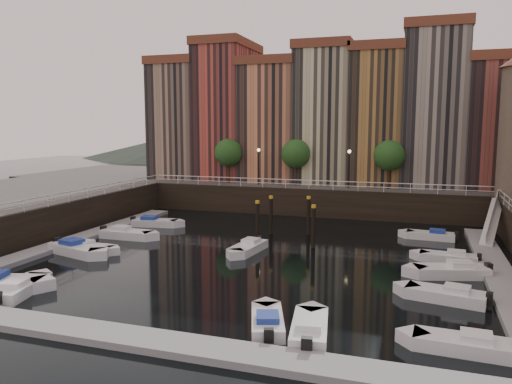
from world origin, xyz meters
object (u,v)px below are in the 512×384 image
(boat_left_2, at_px, (89,248))
(boat_left_0, at_px, (1,283))
(gangway, at_px, (492,218))
(mooring_pilings, at_px, (287,220))
(boat_left_1, at_px, (77,249))

(boat_left_2, bearing_deg, boat_left_0, -84.46)
(gangway, distance_m, mooring_pilings, 17.31)
(boat_left_1, relative_size, boat_left_2, 1.26)
(gangway, height_order, mooring_pilings, gangway)
(boat_left_2, bearing_deg, boat_left_1, -120.53)
(mooring_pilings, xyz_separation_m, boat_left_0, (-12.82, -18.21, -1.27))
(boat_left_0, bearing_deg, gangway, 22.98)
(gangway, bearing_deg, boat_left_0, -141.96)
(gangway, xyz_separation_m, boat_left_2, (-29.99, -13.96, -1.59))
(mooring_pilings, height_order, boat_left_0, mooring_pilings)
(gangway, bearing_deg, boat_left_1, -154.15)
(mooring_pilings, height_order, boat_left_2, mooring_pilings)
(gangway, height_order, boat_left_2, gangway)
(gangway, xyz_separation_m, mooring_pilings, (-16.62, -4.83, -0.27))
(mooring_pilings, bearing_deg, boat_left_0, -125.15)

